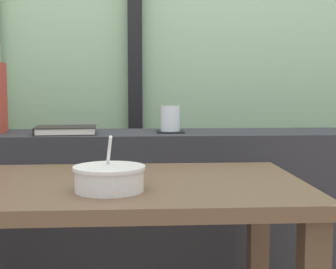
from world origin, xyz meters
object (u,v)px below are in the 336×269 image
object	(u,v)px
fork_utensil	(90,177)
coaster_square	(170,132)
soup_bowl	(109,178)
juice_glass	(170,120)
breakfast_table	(115,232)
closed_book	(65,130)

from	to	relation	value
fork_utensil	coaster_square	bearing A→B (deg)	69.75
soup_bowl	juice_glass	bearing A→B (deg)	74.19
breakfast_table	soup_bowl	bearing A→B (deg)	-93.37
coaster_square	juice_glass	world-z (taller)	juice_glass
breakfast_table	fork_utensil	world-z (taller)	fork_utensil
breakfast_table	juice_glass	bearing A→B (deg)	71.74
closed_book	soup_bowl	distance (m)	0.68
breakfast_table	coaster_square	world-z (taller)	coaster_square
coaster_square	soup_bowl	bearing A→B (deg)	-105.81
coaster_square	juice_glass	bearing A→B (deg)	0.00
breakfast_table	juice_glass	distance (m)	0.65
coaster_square	closed_book	distance (m)	0.39
closed_book	juice_glass	bearing A→B (deg)	4.21
coaster_square	fork_utensil	distance (m)	0.57
juice_glass	fork_utensil	bearing A→B (deg)	-116.90
soup_bowl	fork_utensil	xyz separation A→B (m)	(-0.06, 0.18, -0.03)
soup_bowl	fork_utensil	world-z (taller)	soup_bowl
coaster_square	soup_bowl	distance (m)	0.71
breakfast_table	soup_bowl	world-z (taller)	soup_bowl
closed_book	fork_utensil	size ratio (longest dim) A/B	1.35
closed_book	fork_utensil	xyz separation A→B (m)	(0.13, -0.47, -0.09)
fork_utensil	breakfast_table	bearing A→B (deg)	-34.64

